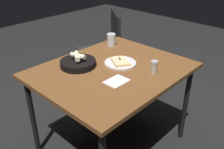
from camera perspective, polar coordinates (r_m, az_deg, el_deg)
ground at (r=2.29m, az=0.02°, el=-15.50°), size 8.00×8.00×0.00m
dining_table at (r=1.88m, az=0.03°, el=-0.35°), size 1.11×0.91×0.74m
pizza_plate at (r=1.93m, az=1.92°, el=2.78°), size 0.24×0.24×0.04m
bread_basket at (r=1.90m, az=-7.84°, el=2.70°), size 0.27×0.27×0.11m
beer_glass at (r=2.27m, az=-0.17°, el=7.81°), size 0.08×0.08×0.11m
pepper_shaker at (r=1.80m, az=9.60°, el=1.54°), size 0.05×0.05×0.09m
napkin at (r=1.68m, az=1.05°, el=-1.54°), size 0.16×0.12×0.00m
chair_near at (r=2.84m, az=-1.52°, el=6.28°), size 0.62×0.62×0.91m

